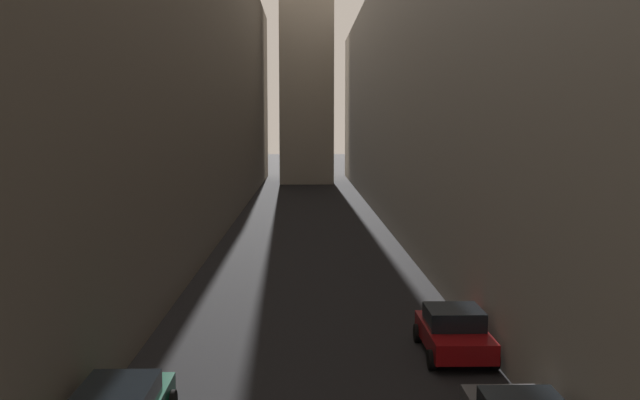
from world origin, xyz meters
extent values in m
plane|color=black|center=(0.00, 48.00, 0.00)|extent=(264.00, 264.00, 0.00)
cube|color=#60594F|center=(-10.93, 50.00, 11.01)|extent=(10.86, 108.00, 22.01)
cube|color=gray|center=(13.13, 50.00, 9.49)|extent=(15.26, 108.00, 18.97)
cube|color=black|center=(-4.40, 18.58, 1.17)|extent=(1.59, 1.91, 0.55)
cube|color=maroon|center=(4.40, 24.68, 0.60)|extent=(1.84, 3.90, 0.60)
cube|color=black|center=(4.40, 24.74, 1.19)|extent=(1.69, 1.72, 0.57)
cylinder|color=black|center=(3.48, 26.00, 0.30)|extent=(0.22, 0.60, 0.60)
cylinder|color=black|center=(5.32, 26.00, 0.30)|extent=(0.22, 0.60, 0.60)
cylinder|color=black|center=(3.48, 23.35, 0.30)|extent=(0.22, 0.60, 0.60)
cylinder|color=black|center=(5.32, 23.35, 0.30)|extent=(0.22, 0.60, 0.60)
camera|label=1|loc=(-0.23, 3.45, 7.13)|focal=39.48mm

